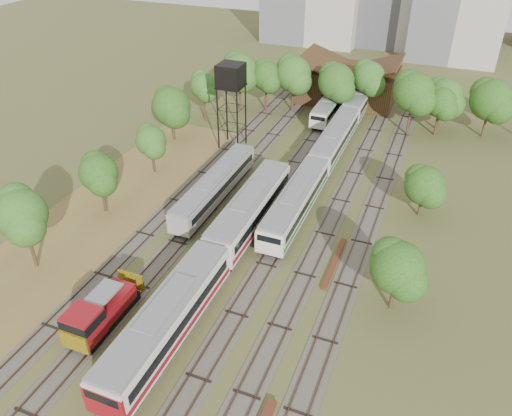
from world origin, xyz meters
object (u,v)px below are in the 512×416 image
at_px(railcar_green_set, 335,140).
at_px(shunter_locomotive, 98,315).
at_px(railcar_red_set, 215,258).
at_px(water_tower, 231,78).

bearing_deg(railcar_green_set, shunter_locomotive, -104.12).
xyz_separation_m(railcar_red_set, shunter_locomotive, (-6.00, -9.88, -0.51)).
distance_m(railcar_red_set, water_tower, 29.63).
distance_m(railcar_red_set, shunter_locomotive, 11.57).
relative_size(railcar_red_set, water_tower, 2.91).
height_order(railcar_green_set, water_tower, water_tower).
bearing_deg(railcar_green_set, water_tower, -167.42).
distance_m(shunter_locomotive, water_tower, 37.76).
distance_m(railcar_green_set, shunter_locomotive, 40.98).
xyz_separation_m(railcar_red_set, railcar_green_set, (4.00, 29.86, -0.20)).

